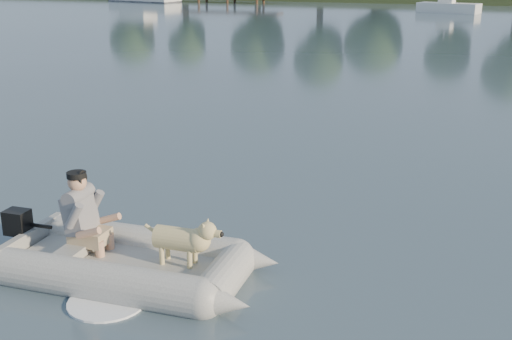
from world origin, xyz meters
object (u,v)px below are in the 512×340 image
at_px(dinghy, 129,232).
at_px(motorboat, 449,0).
at_px(man, 81,211).
at_px(dog, 178,243).

height_order(dinghy, motorboat, motorboat).
bearing_deg(man, dinghy, -4.24).
relative_size(man, dog, 1.16).
bearing_deg(dog, motorboat, 88.30).
height_order(dinghy, man, man).
xyz_separation_m(dog, motorboat, (-1.13, 46.14, 0.43)).
height_order(man, motorboat, motorboat).
distance_m(dog, motorboat, 46.15).
bearing_deg(dinghy, dog, 4.57).
bearing_deg(dog, man, 180.00).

